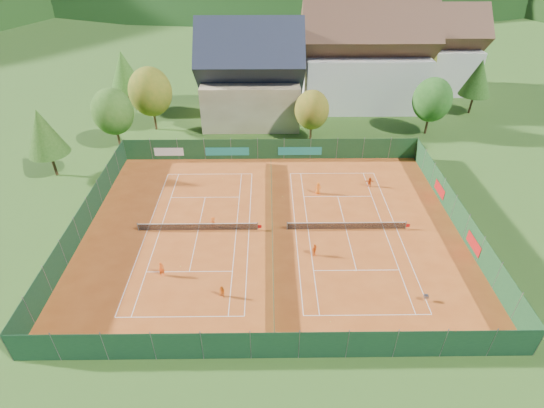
{
  "coord_description": "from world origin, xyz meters",
  "views": [
    {
      "loc": [
        -0.44,
        -36.11,
        28.29
      ],
      "look_at": [
        0.0,
        2.0,
        2.0
      ],
      "focal_mm": 28.0,
      "sensor_mm": 36.0,
      "label": 1
    }
  ],
  "objects_px": {
    "chalet": "(251,79)",
    "player_right_far_b": "(370,182)",
    "player_left_near": "(162,269)",
    "player_left_mid": "(222,292)",
    "player_right_far_a": "(318,188)",
    "hotel_block_a": "(364,63)",
    "player_right_near": "(315,250)",
    "player_left_far": "(213,222)",
    "ball_hopper": "(426,296)",
    "hotel_block_b": "(431,54)"
  },
  "relations": [
    {
      "from": "hotel_block_a",
      "to": "player_left_near",
      "type": "relative_size",
      "value": 13.73
    },
    {
      "from": "ball_hopper",
      "to": "player_right_far_a",
      "type": "bearing_deg",
      "value": 113.92
    },
    {
      "from": "hotel_block_a",
      "to": "player_right_far_a",
      "type": "distance_m",
      "value": 31.4
    },
    {
      "from": "chalet",
      "to": "player_right_far_a",
      "type": "distance_m",
      "value": 25.16
    },
    {
      "from": "player_left_far",
      "to": "player_right_near",
      "type": "xyz_separation_m",
      "value": [
        10.54,
        -4.77,
        0.07
      ]
    },
    {
      "from": "hotel_block_b",
      "to": "player_left_near",
      "type": "height_order",
      "value": "hotel_block_b"
    },
    {
      "from": "player_left_near",
      "to": "player_left_mid",
      "type": "bearing_deg",
      "value": -66.84
    },
    {
      "from": "chalet",
      "to": "player_left_near",
      "type": "relative_size",
      "value": 10.3
    },
    {
      "from": "hotel_block_b",
      "to": "player_left_mid",
      "type": "height_order",
      "value": "hotel_block_b"
    },
    {
      "from": "player_right_near",
      "to": "player_right_far_a",
      "type": "bearing_deg",
      "value": 35.82
    },
    {
      "from": "hotel_block_a",
      "to": "hotel_block_b",
      "type": "relative_size",
      "value": 1.25
    },
    {
      "from": "chalet",
      "to": "player_left_far",
      "type": "relative_size",
      "value": 12.58
    },
    {
      "from": "chalet",
      "to": "player_right_far_a",
      "type": "height_order",
      "value": "chalet"
    },
    {
      "from": "hotel_block_b",
      "to": "player_right_far_b",
      "type": "distance_m",
      "value": 40.01
    },
    {
      "from": "ball_hopper",
      "to": "player_right_near",
      "type": "relative_size",
      "value": 0.56
    },
    {
      "from": "player_right_far_a",
      "to": "ball_hopper",
      "type": "bearing_deg",
      "value": 115.87
    },
    {
      "from": "player_left_mid",
      "to": "player_right_near",
      "type": "relative_size",
      "value": 0.9
    },
    {
      "from": "ball_hopper",
      "to": "player_left_mid",
      "type": "distance_m",
      "value": 17.95
    },
    {
      "from": "hotel_block_b",
      "to": "player_left_far",
      "type": "bearing_deg",
      "value": -129.97
    },
    {
      "from": "player_right_near",
      "to": "player_left_near",
      "type": "bearing_deg",
      "value": 143.69
    },
    {
      "from": "player_right_far_a",
      "to": "hotel_block_a",
      "type": "bearing_deg",
      "value": -107.78
    },
    {
      "from": "hotel_block_b",
      "to": "ball_hopper",
      "type": "xyz_separation_m",
      "value": [
        -16.63,
        -54.34,
        -6.06
      ]
    },
    {
      "from": "chalet",
      "to": "player_right_far_b",
      "type": "relative_size",
      "value": 12.54
    },
    {
      "from": "player_left_mid",
      "to": "ball_hopper",
      "type": "bearing_deg",
      "value": 28.31
    },
    {
      "from": "player_left_mid",
      "to": "player_right_far_a",
      "type": "height_order",
      "value": "player_right_far_a"
    },
    {
      "from": "player_left_near",
      "to": "player_left_far",
      "type": "bearing_deg",
      "value": 20.41
    },
    {
      "from": "player_left_mid",
      "to": "player_right_far_b",
      "type": "xyz_separation_m",
      "value": [
        16.78,
        18.34,
        0.01
      ]
    },
    {
      "from": "player_left_near",
      "to": "player_left_mid",
      "type": "relative_size",
      "value": 1.23
    },
    {
      "from": "hotel_block_a",
      "to": "player_right_far_a",
      "type": "xyz_separation_m",
      "value": [
        -10.36,
        -28.9,
        -6.6
      ]
    },
    {
      "from": "player_right_far_a",
      "to": "player_left_near",
      "type": "bearing_deg",
      "value": 42.91
    },
    {
      "from": "chalet",
      "to": "ball_hopper",
      "type": "relative_size",
      "value": 20.25
    },
    {
      "from": "player_right_far_b",
      "to": "player_left_mid",
      "type": "bearing_deg",
      "value": 47.21
    },
    {
      "from": "player_left_far",
      "to": "player_left_near",
      "type": "bearing_deg",
      "value": 92.22
    },
    {
      "from": "player_left_mid",
      "to": "player_left_far",
      "type": "bearing_deg",
      "value": 130.47
    },
    {
      "from": "player_right_near",
      "to": "player_right_far_b",
      "type": "height_order",
      "value": "player_right_near"
    },
    {
      "from": "player_left_near",
      "to": "player_right_far_a",
      "type": "height_order",
      "value": "player_left_near"
    },
    {
      "from": "player_left_mid",
      "to": "player_right_far_b",
      "type": "distance_m",
      "value": 24.86
    },
    {
      "from": "hotel_block_a",
      "to": "player_left_far",
      "type": "relative_size",
      "value": 16.77
    },
    {
      "from": "ball_hopper",
      "to": "player_left_mid",
      "type": "xyz_separation_m",
      "value": [
        -17.94,
        0.66,
        0.08
      ]
    },
    {
      "from": "player_left_near",
      "to": "player_left_mid",
      "type": "height_order",
      "value": "player_left_near"
    },
    {
      "from": "ball_hopper",
      "to": "player_right_near",
      "type": "bearing_deg",
      "value": 146.28
    },
    {
      "from": "hotel_block_b",
      "to": "player_left_mid",
      "type": "xyz_separation_m",
      "value": [
        -34.57,
        -53.68,
        -5.98
      ]
    },
    {
      "from": "ball_hopper",
      "to": "player_left_mid",
      "type": "relative_size",
      "value": 0.63
    },
    {
      "from": "player_left_mid",
      "to": "player_right_far_a",
      "type": "xyz_separation_m",
      "value": [
        10.2,
        16.78,
        0.14
      ]
    },
    {
      "from": "player_left_near",
      "to": "player_right_far_b",
      "type": "bearing_deg",
      "value": -6.65
    },
    {
      "from": "player_right_far_b",
      "to": "player_left_near",
      "type": "bearing_deg",
      "value": 34.08
    },
    {
      "from": "player_right_near",
      "to": "player_right_far_b",
      "type": "distance_m",
      "value": 15.17
    },
    {
      "from": "player_right_far_a",
      "to": "player_left_far",
      "type": "bearing_deg",
      "value": 30.39
    },
    {
      "from": "hotel_block_a",
      "to": "player_left_far",
      "type": "xyz_separation_m",
      "value": [
        -22.39,
        -35.41,
        -6.74
      ]
    },
    {
      "from": "player_right_near",
      "to": "player_left_far",
      "type": "bearing_deg",
      "value": 108.97
    }
  ]
}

